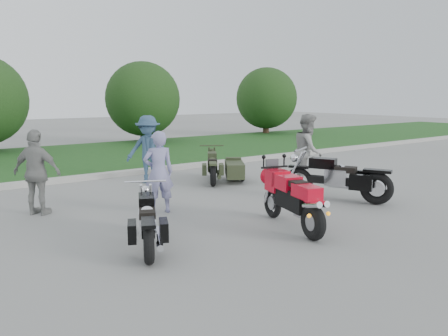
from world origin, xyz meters
TOP-DOWN VIEW (x-y plane):
  - ground at (0.00, 0.00)m, footprint 80.00×80.00m
  - curb at (0.00, 6.00)m, footprint 60.00×0.30m
  - grass_strip at (0.00, 10.15)m, footprint 60.00×8.00m
  - tree_mid_right at (4.00, 13.50)m, footprint 3.60×3.60m
  - tree_far_right at (12.00, 13.50)m, footprint 3.60×3.60m
  - sportbike_red at (0.06, -0.75)m, footprint 0.74×2.04m
  - cruiser_left at (-2.52, -0.17)m, footprint 0.97×1.91m
  - cruiser_right at (2.48, 0.13)m, footprint 1.26×2.30m
  - cruiser_sidecar at (1.65, 3.47)m, footprint 1.61×1.90m
  - person_stripe at (-1.37, 1.65)m, footprint 0.70×0.56m
  - person_grey at (3.03, 1.69)m, footprint 1.18×1.16m
  - person_denim at (-0.15, 4.58)m, footprint 1.36×1.30m
  - person_back at (-3.41, 2.95)m, footprint 1.00×1.03m

SIDE VIEW (x-z plane):
  - ground at x=0.00m, z-range 0.00..0.00m
  - grass_strip at x=0.00m, z-range 0.00..0.14m
  - curb at x=0.00m, z-range 0.00..0.15m
  - cruiser_sidecar at x=1.65m, z-range -0.02..0.76m
  - cruiser_left at x=-2.52m, z-range 0.01..0.80m
  - cruiser_right at x=2.48m, z-range 0.01..0.97m
  - sportbike_red at x=0.06m, z-range 0.09..1.07m
  - person_stripe at x=-1.37m, z-range 0.00..1.69m
  - person_back at x=-3.41m, z-range 0.00..1.73m
  - person_denim at x=-0.15m, z-range 0.00..1.85m
  - person_grey at x=3.03m, z-range 0.00..1.92m
  - tree_mid_right at x=4.00m, z-range 0.19..4.19m
  - tree_far_right at x=12.00m, z-range 0.19..4.19m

